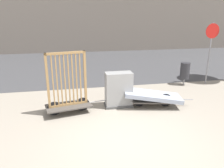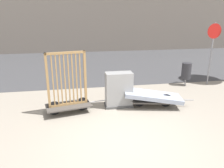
# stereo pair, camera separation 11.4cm
# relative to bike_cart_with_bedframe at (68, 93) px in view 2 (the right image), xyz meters

# --- Properties ---
(ground_plane) EXTENTS (60.00, 60.00, 0.00)m
(ground_plane) POSITION_rel_bike_cart_with_bedframe_xyz_m (1.41, -2.09, -0.67)
(ground_plane) COLOR gray
(road_strip) EXTENTS (56.00, 9.77, 0.01)m
(road_strip) POSITION_rel_bike_cart_with_bedframe_xyz_m (1.41, 7.28, -0.66)
(road_strip) COLOR #424244
(road_strip) RESTS_ON ground_plane
(bike_cart_with_bedframe) EXTENTS (2.14, 0.99, 1.98)m
(bike_cart_with_bedframe) POSITION_rel_bike_cart_with_bedframe_xyz_m (0.00, 0.00, 0.00)
(bike_cart_with_bedframe) COLOR #4C4742
(bike_cart_with_bedframe) RESTS_ON ground_plane
(bike_cart_with_mattress) EXTENTS (2.41, 1.17, 0.58)m
(bike_cart_with_mattress) POSITION_rel_bike_cart_with_bedframe_xyz_m (2.84, -0.00, -0.30)
(bike_cart_with_mattress) COLOR #4C4742
(bike_cart_with_mattress) RESTS_ON ground_plane
(utility_cabinet) EXTENTS (0.96, 0.51, 1.20)m
(utility_cabinet) POSITION_rel_bike_cart_with_bedframe_xyz_m (1.69, 0.23, -0.11)
(utility_cabinet) COLOR #4C4C4C
(utility_cabinet) RESTS_ON ground_plane
(trash_bin) EXTENTS (0.41, 0.41, 1.02)m
(trash_bin) POSITION_rel_bike_cart_with_bedframe_xyz_m (5.12, 2.04, -0.01)
(trash_bin) COLOR gray
(trash_bin) RESTS_ON ground_plane
(sign_post) EXTENTS (0.64, 0.06, 2.74)m
(sign_post) POSITION_rel_bike_cart_with_bedframe_xyz_m (6.22, 2.03, 1.15)
(sign_post) COLOR gray
(sign_post) RESTS_ON ground_plane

